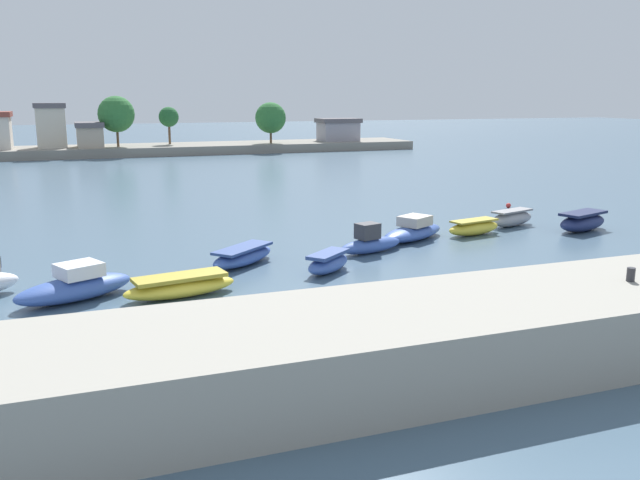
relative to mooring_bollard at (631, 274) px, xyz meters
name	(u,v)px	position (x,y,z in m)	size (l,w,h in m)	color
ground_plane	(245,329)	(-12.05, 6.16, -2.52)	(400.00, 400.00, 0.00)	#476075
seawall_embankment	(296,358)	(-12.05, 0.11, -1.38)	(99.91, 5.80, 2.29)	#9E998C
mooring_bollard	(631,274)	(0.00, 0.00, 0.00)	(0.28, 0.28, 0.47)	#2D2D33
moored_boat_1	(75,286)	(-17.93, 12.24, -1.93)	(5.47, 3.94, 1.56)	#3856A8
moored_boat_2	(180,286)	(-13.68, 11.14, -2.07)	(5.14, 2.40, 0.96)	yellow
moored_boat_3	(243,256)	(-9.77, 15.70, -2.08)	(4.50, 4.17, 0.93)	#3856A8
moored_boat_4	(328,263)	(-6.21, 12.73, -2.04)	(3.30, 3.04, 1.01)	#3856A8
moored_boat_5	(370,243)	(-2.52, 15.82, -1.95)	(4.35, 2.30, 1.68)	#3856A8
moored_boat_6	(413,231)	(1.36, 18.08, -1.99)	(5.66, 4.28, 1.44)	#3856A8
moored_boat_7	(474,228)	(5.59, 18.00, -2.05)	(4.15, 2.07, 0.97)	yellow
moored_boat_8	(512,218)	(9.59, 19.60, -2.00)	(4.10, 2.31, 1.09)	#9E9EA3
moored_boat_9	(583,222)	(12.87, 16.67, -1.93)	(4.65, 2.97, 1.24)	navy
mooring_buoy_2	(629,269)	(7.60, 7.44, -2.31)	(0.42, 0.42, 0.42)	orange
mooring_buoy_3	(508,205)	(13.92, 25.94, -2.33)	(0.38, 0.38, 0.38)	red
distant_shoreline	(82,139)	(-16.00, 86.45, -0.03)	(94.22, 11.12, 8.59)	gray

